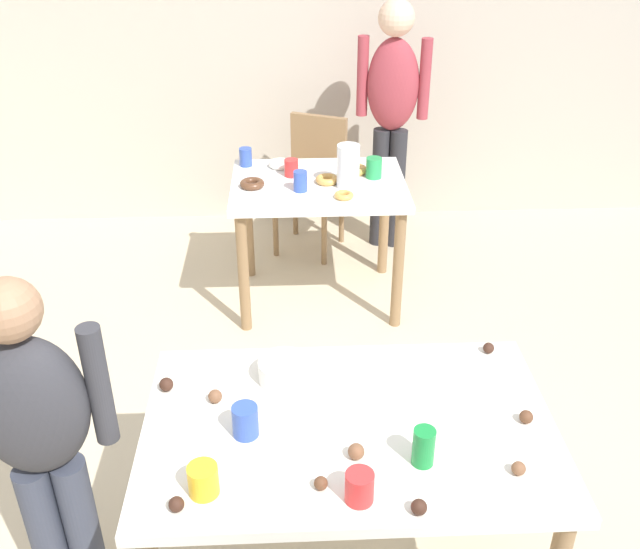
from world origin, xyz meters
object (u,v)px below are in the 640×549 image
object	(u,v)px
dining_table_near	(348,445)
chair_far_table	(313,176)
dining_table_far	(319,202)
person_adult_far	(392,105)
mixing_bowl	(284,370)
person_girl_near	(41,440)
soda_can	(424,447)
pitcher_far	(348,166)

from	to	relation	value
dining_table_near	chair_far_table	bearing A→B (deg)	90.27
dining_table_near	dining_table_far	size ratio (longest dim) A/B	1.35
person_adult_far	mixing_bowl	world-z (taller)	person_adult_far
dining_table_far	chair_far_table	xyz separation A→B (m)	(-0.00, 0.71, -0.13)
person_girl_near	chair_far_table	bearing A→B (deg)	71.58
soda_can	pitcher_far	bearing A→B (deg)	91.50
person_girl_near	pitcher_far	size ratio (longest dim) A/B	5.69
dining_table_far	pitcher_far	size ratio (longest dim) A/B	4.07
pitcher_far	mixing_bowl	bearing A→B (deg)	-101.91
dining_table_near	soda_can	xyz separation A→B (m)	(0.20, -0.18, 0.15)
mixing_bowl	pitcher_far	xyz separation A→B (m)	(0.35, 1.66, 0.08)
person_adult_far	dining_table_near	bearing A→B (deg)	-100.26
person_girl_near	mixing_bowl	distance (m)	0.79
dining_table_near	mixing_bowl	xyz separation A→B (m)	(-0.20, 0.23, 0.13)
person_adult_far	soda_can	distance (m)	2.85
dining_table_near	dining_table_far	bearing A→B (deg)	90.27
dining_table_far	person_girl_near	size ratio (longest dim) A/B	0.72
chair_far_table	pitcher_far	xyz separation A→B (m)	(0.16, -0.79, 0.37)
dining_table_near	person_girl_near	bearing A→B (deg)	-175.53
dining_table_far	mixing_bowl	bearing A→B (deg)	-96.38
chair_far_table	soda_can	size ratio (longest dim) A/B	7.13
person_adult_far	mixing_bowl	size ratio (longest dim) A/B	9.15
person_girl_near	pitcher_far	world-z (taller)	person_girl_near
person_girl_near	soda_can	world-z (taller)	person_girl_near
dining_table_near	person_girl_near	distance (m)	0.94
person_adult_far	pitcher_far	distance (m)	0.84
dining_table_near	mixing_bowl	size ratio (longest dim) A/B	7.42
person_girl_near	pitcher_far	bearing A→B (deg)	61.26
dining_table_near	mixing_bowl	world-z (taller)	mixing_bowl
dining_table_far	soda_can	size ratio (longest dim) A/B	7.86
person_girl_near	soda_can	distance (m)	1.13
mixing_bowl	pitcher_far	size ratio (longest dim) A/B	0.74
dining_table_far	person_adult_far	distance (m)	0.91
mixing_bowl	pitcher_far	bearing A→B (deg)	78.09
person_girl_near	soda_can	size ratio (longest dim) A/B	10.97
dining_table_far	soda_can	distance (m)	2.16
mixing_bowl	person_girl_near	bearing A→B (deg)	-157.36
pitcher_far	chair_far_table	bearing A→B (deg)	101.43
dining_table_near	soda_can	size ratio (longest dim) A/B	10.61
person_adult_far	chair_far_table	bearing A→B (deg)	177.58
chair_far_table	person_adult_far	bearing A→B (deg)	-2.42
soda_can	pitcher_far	xyz separation A→B (m)	(-0.05, 2.06, 0.06)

